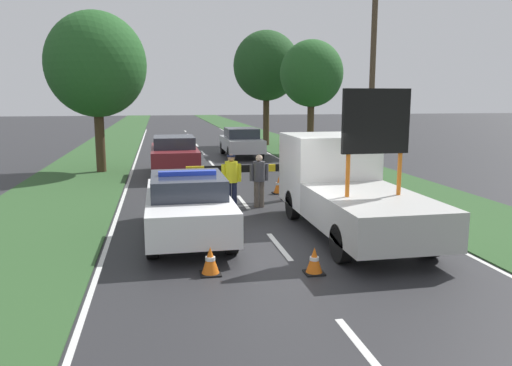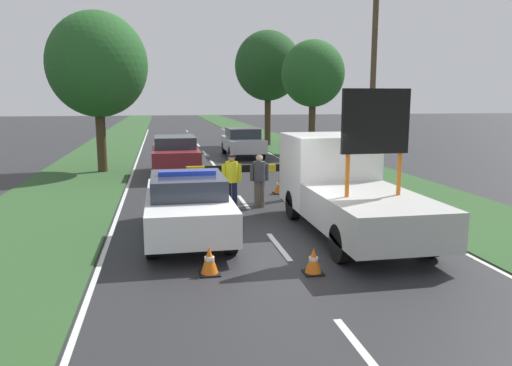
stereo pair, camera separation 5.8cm
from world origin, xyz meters
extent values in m
plane|color=#28282B|center=(0.00, 0.00, 0.00)|extent=(160.00, 160.00, 0.00)
cube|color=silver|center=(0.00, -4.92, 0.00)|extent=(0.12, 2.05, 0.01)
cube|color=silver|center=(0.00, -0.18, 0.00)|extent=(0.12, 2.05, 0.01)
cube|color=silver|center=(0.00, 4.55, 0.00)|extent=(0.12, 2.05, 0.01)
cube|color=silver|center=(0.00, 9.29, 0.00)|extent=(0.12, 2.05, 0.01)
cube|color=silver|center=(0.00, 14.03, 0.00)|extent=(0.12, 2.05, 0.01)
cube|color=silver|center=(0.00, 18.76, 0.00)|extent=(0.12, 2.05, 0.01)
cube|color=silver|center=(0.00, 23.50, 0.00)|extent=(0.12, 2.05, 0.01)
cube|color=silver|center=(0.00, 28.24, 0.00)|extent=(0.12, 2.05, 0.01)
cube|color=silver|center=(0.00, 32.97, 0.00)|extent=(0.12, 2.05, 0.01)
cube|color=silver|center=(0.00, 37.71, 0.00)|extent=(0.12, 2.05, 0.01)
cube|color=silver|center=(-3.71, 12.80, 0.00)|extent=(0.10, 56.44, 0.01)
cube|color=silver|center=(3.71, 12.80, 0.00)|extent=(0.10, 56.44, 0.01)
cube|color=#2D5128|center=(-5.74, 20.00, 0.01)|extent=(3.87, 120.00, 0.03)
cube|color=#2D5128|center=(5.74, 20.00, 0.01)|extent=(3.87, 120.00, 0.03)
cube|color=white|center=(-1.90, 0.93, 0.69)|extent=(1.84, 4.55, 0.69)
cube|color=#282D38|center=(-1.90, 0.79, 1.26)|extent=(1.62, 2.09, 0.44)
cylinder|color=black|center=(-2.71, 2.34, 0.34)|extent=(0.24, 0.69, 0.69)
cylinder|color=black|center=(-1.10, 2.34, 0.34)|extent=(0.24, 0.69, 0.69)
cylinder|color=black|center=(-2.71, -0.48, 0.34)|extent=(0.24, 0.69, 0.69)
cylinder|color=black|center=(-1.10, -0.48, 0.34)|extent=(0.24, 0.69, 0.69)
cube|color=#1E38C6|center=(-1.90, 0.79, 1.53)|extent=(1.29, 0.24, 0.10)
cube|color=#193399|center=(-1.90, 0.93, 0.72)|extent=(1.85, 3.73, 0.10)
cube|color=black|center=(-1.90, 3.25, 0.62)|extent=(1.01, 0.08, 0.42)
cube|color=white|center=(1.90, 2.17, 1.31)|extent=(2.14, 2.18, 1.86)
cube|color=#232833|center=(1.90, 3.24, 1.65)|extent=(1.82, 0.04, 0.82)
cube|color=#B2B2AD|center=(1.90, -0.73, 0.77)|extent=(2.14, 3.62, 0.77)
cylinder|color=#D16619|center=(1.32, -0.73, 1.61)|extent=(0.09, 0.09, 0.90)
cylinder|color=#D16619|center=(2.48, -0.73, 1.61)|extent=(0.09, 0.09, 0.90)
cube|color=black|center=(1.90, -0.73, 2.73)|extent=(1.45, 0.12, 1.33)
cylinder|color=black|center=(0.95, 2.17, 0.39)|extent=(0.24, 0.77, 0.77)
cylinder|color=black|center=(2.86, 2.17, 0.39)|extent=(0.24, 0.77, 0.77)
cylinder|color=black|center=(0.95, -1.45, 0.39)|extent=(0.24, 0.77, 0.77)
cylinder|color=black|center=(2.86, -1.45, 0.39)|extent=(0.24, 0.77, 0.77)
cylinder|color=black|center=(-1.40, 4.68, 0.46)|extent=(0.07, 0.07, 0.92)
cylinder|color=black|center=(1.27, 4.68, 0.46)|extent=(0.07, 0.07, 0.92)
cube|color=yellow|center=(-1.46, 4.68, 1.03)|extent=(0.56, 0.08, 0.22)
cube|color=black|center=(-0.90, 4.68, 1.03)|extent=(0.56, 0.08, 0.22)
cube|color=yellow|center=(-0.34, 4.68, 1.03)|extent=(0.56, 0.08, 0.22)
cube|color=black|center=(0.21, 4.68, 1.03)|extent=(0.56, 0.08, 0.22)
cube|color=yellow|center=(0.77, 4.68, 1.03)|extent=(0.56, 0.08, 0.22)
cube|color=black|center=(1.32, 4.68, 1.03)|extent=(0.56, 0.08, 0.22)
cylinder|color=#191E38|center=(-0.58, 3.61, 0.40)|extent=(0.15, 0.15, 0.80)
cylinder|color=#191E38|center=(-0.41, 3.61, 0.40)|extent=(0.15, 0.15, 0.80)
cylinder|color=yellow|center=(-0.50, 3.61, 1.10)|extent=(0.37, 0.37, 0.60)
cylinder|color=yellow|center=(-0.72, 3.61, 1.07)|extent=(0.12, 0.12, 0.51)
cylinder|color=yellow|center=(-0.27, 3.61, 1.07)|extent=(0.12, 0.12, 0.51)
sphere|color=#A57A5B|center=(-0.50, 3.61, 1.51)|extent=(0.21, 0.21, 0.21)
cylinder|color=#141933|center=(-0.50, 3.61, 1.56)|extent=(0.24, 0.24, 0.05)
cylinder|color=brown|center=(0.27, 3.75, 0.39)|extent=(0.15, 0.15, 0.78)
cylinder|color=brown|center=(0.43, 3.75, 0.39)|extent=(0.15, 0.15, 0.78)
cylinder|color=#3D3D42|center=(0.35, 3.75, 1.07)|extent=(0.36, 0.36, 0.59)
cylinder|color=#3D3D42|center=(0.12, 3.75, 1.04)|extent=(0.12, 0.12, 0.50)
cylinder|color=#3D3D42|center=(0.57, 3.75, 1.04)|extent=(0.12, 0.12, 0.50)
sphere|color=beige|center=(0.35, 3.75, 1.47)|extent=(0.20, 0.20, 0.20)
cube|color=black|center=(1.42, 5.70, 0.01)|extent=(0.42, 0.42, 0.03)
cone|color=orange|center=(1.42, 5.70, 0.31)|extent=(0.36, 0.36, 0.56)
cylinder|color=white|center=(1.42, 5.70, 0.34)|extent=(0.20, 0.20, 0.08)
cube|color=black|center=(-1.66, -1.65, 0.01)|extent=(0.38, 0.38, 0.03)
cone|color=orange|center=(-1.66, -1.65, 0.28)|extent=(0.32, 0.32, 0.50)
cylinder|color=white|center=(-1.66, -1.65, 0.30)|extent=(0.18, 0.18, 0.07)
cube|color=black|center=(0.23, -1.97, 0.01)|extent=(0.36, 0.36, 0.03)
cone|color=orange|center=(0.23, -1.97, 0.27)|extent=(0.30, 0.30, 0.47)
cylinder|color=white|center=(0.23, -1.97, 0.29)|extent=(0.17, 0.17, 0.07)
cube|color=maroon|center=(-1.90, 10.46, 0.78)|extent=(1.85, 4.64, 0.77)
cube|color=#282D38|center=(-1.90, 10.32, 1.40)|extent=(1.63, 2.13, 0.47)
cylinder|color=black|center=(-2.71, 11.89, 0.40)|extent=(0.24, 0.79, 0.79)
cylinder|color=black|center=(-1.10, 11.89, 0.40)|extent=(0.24, 0.79, 0.79)
cylinder|color=black|center=(-2.71, 9.02, 0.40)|extent=(0.24, 0.79, 0.79)
cylinder|color=black|center=(-1.10, 9.02, 0.40)|extent=(0.24, 0.79, 0.79)
cube|color=#B2B2B7|center=(1.91, 16.53, 0.69)|extent=(1.87, 4.64, 0.67)
cube|color=#282D38|center=(1.91, 16.39, 1.29)|extent=(1.65, 2.14, 0.53)
cylinder|color=black|center=(1.10, 17.97, 0.35)|extent=(0.24, 0.71, 0.71)
cylinder|color=black|center=(2.73, 17.97, 0.35)|extent=(0.24, 0.71, 0.71)
cylinder|color=black|center=(1.10, 15.09, 0.35)|extent=(0.24, 0.71, 0.71)
cylinder|color=black|center=(2.73, 15.09, 0.35)|extent=(0.24, 0.71, 0.71)
cylinder|color=#42301E|center=(6.03, 17.07, 1.60)|extent=(0.39, 0.39, 3.20)
ellipsoid|color=#235623|center=(6.03, 17.07, 4.52)|extent=(3.55, 3.55, 3.72)
cylinder|color=#42301E|center=(-4.99, 11.89, 1.50)|extent=(0.41, 0.41, 3.00)
ellipsoid|color=#235623|center=(-4.99, 11.89, 4.57)|extent=(4.17, 4.17, 4.38)
cylinder|color=#42301E|center=(4.60, 22.49, 1.81)|extent=(0.41, 0.41, 3.62)
ellipsoid|color=#1E471E|center=(4.60, 22.49, 5.25)|extent=(4.34, 4.34, 4.56)
cylinder|color=#473828|center=(4.93, 6.37, 4.46)|extent=(0.20, 0.20, 8.92)
camera|label=1|loc=(-2.51, -10.41, 3.22)|focal=35.00mm
camera|label=2|loc=(-2.45, -10.42, 3.22)|focal=35.00mm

